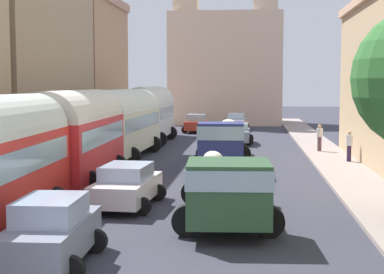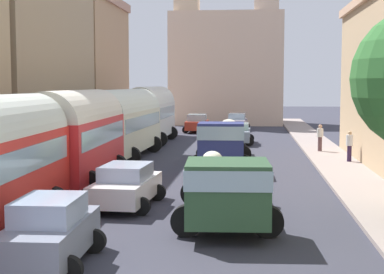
% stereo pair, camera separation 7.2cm
% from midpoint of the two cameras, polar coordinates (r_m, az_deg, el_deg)
% --- Properties ---
extents(ground_plane, '(154.00, 154.00, 0.00)m').
position_cam_midpoint_polar(ground_plane, '(35.48, 1.50, -1.68)').
color(ground_plane, '#33333F').
extents(sidewalk_left, '(2.50, 70.00, 0.14)m').
position_cam_midpoint_polar(sidewalk_left, '(36.74, -9.85, -1.41)').
color(sidewalk_left, '#9B9591').
rests_on(sidewalk_left, ground).
extents(sidewalk_right, '(2.50, 70.00, 0.14)m').
position_cam_midpoint_polar(sidewalk_right, '(35.65, 13.20, -1.67)').
color(sidewalk_right, gray).
rests_on(sidewalk_right, ground).
extents(building_left_2, '(5.46, 13.76, 12.63)m').
position_cam_midpoint_polar(building_left_2, '(36.52, -16.28, 8.27)').
color(building_left_2, tan).
rests_on(building_left_2, ground).
extents(building_left_3, '(4.51, 11.39, 11.36)m').
position_cam_midpoint_polar(building_left_3, '(48.59, -9.98, 6.86)').
color(building_left_3, tan).
rests_on(building_left_3, ground).
extents(distant_church, '(11.75, 7.95, 20.40)m').
position_cam_midpoint_polar(distant_church, '(62.55, 3.47, 7.50)').
color(distant_church, beige).
rests_on(distant_church, ground).
extents(parked_bus_1, '(3.45, 8.10, 4.02)m').
position_cam_midpoint_polar(parked_bus_1, '(24.81, -11.24, 0.37)').
color(parked_bus_1, red).
rests_on(parked_bus_1, ground).
extents(parked_bus_2, '(3.47, 9.98, 3.98)m').
position_cam_midpoint_polar(parked_bus_2, '(33.49, -6.70, 1.63)').
color(parked_bus_2, beige).
rests_on(parked_bus_2, ground).
extents(parked_bus_3, '(3.30, 8.18, 4.09)m').
position_cam_midpoint_polar(parked_bus_3, '(42.30, -4.04, 2.50)').
color(parked_bus_3, silver).
rests_on(parked_bus_3, ground).
extents(cargo_truck_0, '(3.40, 7.18, 2.15)m').
position_cam_midpoint_polar(cargo_truck_0, '(17.50, 3.52, -5.03)').
color(cargo_truck_0, '#2C4F30').
rests_on(cargo_truck_0, ground).
extents(cargo_truck_1, '(3.12, 6.77, 2.44)m').
position_cam_midpoint_polar(cargo_truck_1, '(29.04, 3.06, -0.71)').
color(cargo_truck_1, navy).
rests_on(cargo_truck_1, ground).
extents(car_0, '(2.29, 3.71, 1.51)m').
position_cam_midpoint_polar(car_0, '(35.27, 3.66, -0.49)').
color(car_0, '#4F8B4C').
rests_on(car_0, ground).
extents(car_1, '(2.22, 4.32, 1.48)m').
position_cam_midpoint_polar(car_1, '(41.51, 4.68, 0.36)').
color(car_1, gray).
rests_on(car_1, ground).
extents(car_2, '(2.40, 4.31, 1.56)m').
position_cam_midpoint_polar(car_2, '(54.11, 4.51, 1.52)').
color(car_2, silver).
rests_on(car_2, ground).
extents(car_3, '(2.23, 3.70, 1.64)m').
position_cam_midpoint_polar(car_3, '(14.11, -13.69, -9.10)').
color(car_3, gray).
rests_on(car_3, ground).
extents(car_4, '(2.44, 4.03, 1.50)m').
position_cam_midpoint_polar(car_4, '(20.31, -6.40, -4.76)').
color(car_4, white).
rests_on(car_4, ground).
extents(car_5, '(2.39, 3.89, 1.61)m').
position_cam_midpoint_polar(car_5, '(51.38, 0.54, 1.36)').
color(car_5, '#B63421').
rests_on(car_5, ground).
extents(pedestrian_0, '(0.44, 0.44, 1.79)m').
position_cam_midpoint_polar(pedestrian_0, '(36.56, 12.55, 0.00)').
color(pedestrian_0, brown).
rests_on(pedestrian_0, ground).
extents(pedestrian_1, '(0.48, 0.48, 1.77)m').
position_cam_midpoint_polar(pedestrian_1, '(32.05, 15.31, -0.79)').
color(pedestrian_1, '#301E3E').
rests_on(pedestrian_1, ground).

